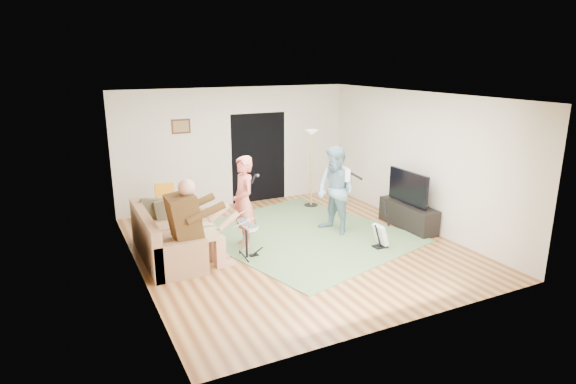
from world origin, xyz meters
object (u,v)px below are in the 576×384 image
Objects in this scene: sofa at (162,242)px; torchiere_lamp at (312,154)px; guitar_spare at (381,235)px; drum_kit at (247,242)px; television at (408,187)px; dining_chair at (167,214)px; tv_cabinet at (408,216)px; guitarist at (336,191)px; singer at (244,203)px.

sofa is 1.17× the size of torchiere_lamp.
drum_kit is at bearing 164.74° from guitar_spare.
television is at bearing 0.16° from drum_kit.
sofa is 1.44m from dining_chair.
tv_cabinet is at bearing -64.25° from torchiere_lamp.
television reaches higher than dining_chair.
torchiere_lamp is (0.44, 1.76, 0.36)m from guitarist.
sofa is at bearing 160.47° from guitar_spare.
sofa is at bearing 172.31° from television.
guitarist is 1.25m from guitar_spare.
television is at bearing -22.41° from dining_chair.
singer is 1.53× the size of television.
guitar_spare is at bearing 65.05° from singer.
guitarist reaches higher than singer.
dining_chair is (-3.35, -0.14, -0.89)m from torchiere_lamp.
guitar_spare is 0.50× the size of torchiere_lamp.
sofa is at bearing -103.61° from dining_chair.
guitarist is at bearing 107.14° from guitar_spare.
television is (0.99, -2.16, -0.37)m from torchiere_lamp.
tv_cabinet is (1.49, -0.40, -0.61)m from guitarist.
torchiere_lamp is at bearing 4.97° from dining_chair.
drum_kit is 0.70× the size of dining_chair.
drum_kit reaches higher than tv_cabinet.
singer is 3.44m from tv_cabinet.
drum_kit is at bearing -179.85° from tv_cabinet.
sofa is at bearing -94.56° from singer.
sofa is 3.37m from guitarist.
guitar_spare is 0.81× the size of television.
drum_kit is 0.59× the size of television.
television is at bearing 83.97° from singer.
drum_kit is 0.38× the size of singer.
singer reaches higher than television.
guitarist reaches higher than drum_kit.
tv_cabinet is at bearing 0.00° from television.
tv_cabinet is at bearing 61.32° from guitarist.
singer is 1.89× the size of guitar_spare.
tv_cabinet is at bearing -22.16° from dining_chair.
sofa reaches higher than tv_cabinet.
sofa is 4.82m from television.
torchiere_lamp is (0.12, 2.81, 0.96)m from guitar_spare.
sofa is 4.15m from torchiere_lamp.
dining_chair is (-3.23, 2.67, 0.07)m from guitar_spare.
guitarist is at bearing 11.45° from drum_kit.
singer is 0.95× the size of torchiere_lamp.
drum_kit is 0.46× the size of tv_cabinet.
drum_kit is 0.37× the size of torchiere_lamp.
drum_kit is at bearing -14.82° from singer.
tv_cabinet is (1.04, -2.16, -0.97)m from torchiere_lamp.
dining_chair is 4.82m from television.
torchiere_lamp reaches higher than guitarist.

